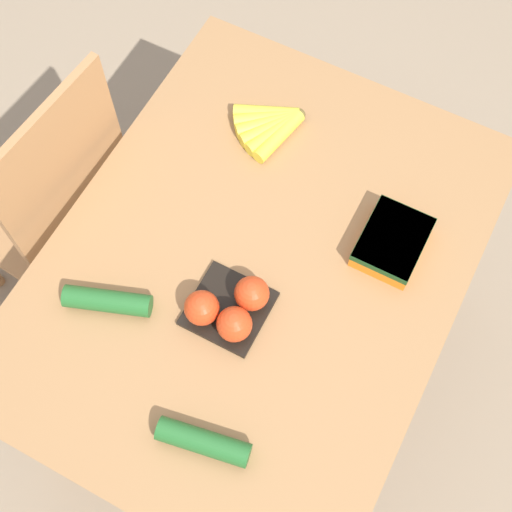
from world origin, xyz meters
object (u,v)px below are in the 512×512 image
(carrot_bag, at_px, (393,241))
(cucumber_far, at_px, (203,442))
(banana_bunch, at_px, (271,125))
(cucumber_near, at_px, (108,301))
(chair, at_px, (53,203))
(tomato_pack, at_px, (229,308))

(carrot_bag, bearing_deg, cucumber_far, 164.68)
(banana_bunch, xyz_separation_m, cucumber_near, (-0.57, 0.10, 0.01))
(banana_bunch, height_order, cucumber_near, cucumber_near)
(chair, xyz_separation_m, banana_bunch, (0.33, -0.49, 0.26))
(banana_bunch, distance_m, carrot_bag, 0.41)
(tomato_pack, distance_m, carrot_bag, 0.39)
(chair, relative_size, banana_bunch, 5.56)
(chair, distance_m, banana_bunch, 0.64)
(cucumber_near, bearing_deg, tomato_pack, -67.38)
(tomato_pack, height_order, cucumber_near, tomato_pack)
(chair, relative_size, tomato_pack, 5.94)
(tomato_pack, relative_size, cucumber_near, 0.85)
(tomato_pack, height_order, carrot_bag, tomato_pack)
(tomato_pack, bearing_deg, carrot_bag, -38.03)
(cucumber_near, bearing_deg, cucumber_far, -116.51)
(tomato_pack, xyz_separation_m, cucumber_near, (-0.10, 0.24, -0.02))
(tomato_pack, bearing_deg, cucumber_near, 112.62)
(banana_bunch, bearing_deg, chair, 124.21)
(chair, bearing_deg, cucumber_far, 65.74)
(chair, relative_size, carrot_bag, 5.68)
(cucumber_near, bearing_deg, banana_bunch, -9.98)
(tomato_pack, distance_m, cucumber_far, 0.28)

